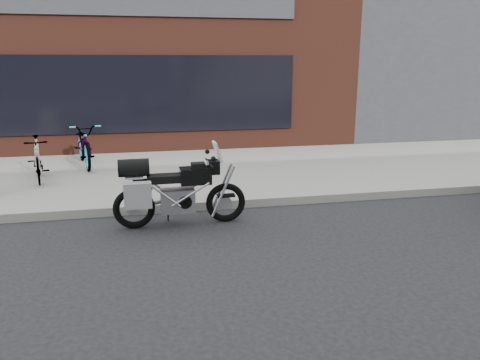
% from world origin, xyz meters
% --- Properties ---
extents(ground, '(120.00, 120.00, 0.00)m').
position_xyz_m(ground, '(0.00, 0.00, 0.00)').
color(ground, black).
rests_on(ground, ground).
extents(near_sidewalk, '(44.00, 6.00, 0.15)m').
position_xyz_m(near_sidewalk, '(0.00, 7.00, 0.07)').
color(near_sidewalk, gray).
rests_on(near_sidewalk, ground).
extents(storefront, '(14.00, 10.07, 4.50)m').
position_xyz_m(storefront, '(-2.00, 13.98, 2.25)').
color(storefront, '#4F2419').
rests_on(storefront, ground).
extents(neighbour_building, '(10.00, 10.00, 6.00)m').
position_xyz_m(neighbour_building, '(10.00, 14.00, 3.00)').
color(neighbour_building, '#2C2D32').
rests_on(neighbour_building, ground).
extents(motorcycle, '(2.10, 0.70, 1.33)m').
position_xyz_m(motorcycle, '(-0.76, 3.34, 0.57)').
color(motorcycle, black).
rests_on(motorcycle, ground).
extents(bicycle_front, '(1.08, 2.02, 1.01)m').
position_xyz_m(bicycle_front, '(-2.50, 7.53, 0.66)').
color(bicycle_front, gray).
rests_on(bicycle_front, near_sidewalk).
extents(bicycle_rear, '(0.70, 1.56, 0.91)m').
position_xyz_m(bicycle_rear, '(-3.28, 6.26, 0.60)').
color(bicycle_rear, gray).
rests_on(bicycle_rear, near_sidewalk).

